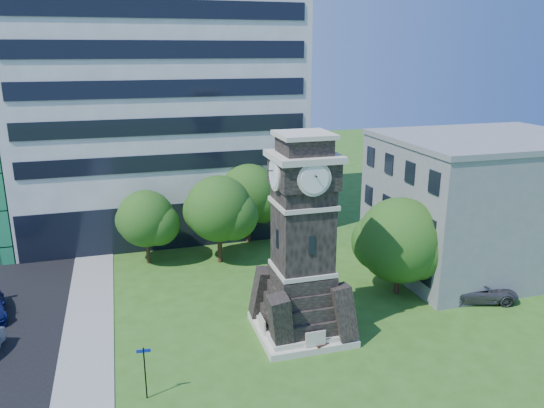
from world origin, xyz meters
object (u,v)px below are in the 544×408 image
object	(u,v)px
car_east_lot	(479,290)
street_sign	(145,367)
park_bench	(327,340)
clock_tower	(302,251)

from	to	relation	value
car_east_lot	street_sign	distance (m)	23.07
car_east_lot	park_bench	size ratio (longest dim) A/B	2.92
car_east_lot	park_bench	world-z (taller)	car_east_lot
clock_tower	street_sign	bearing A→B (deg)	-157.39
clock_tower	street_sign	distance (m)	10.82
car_east_lot	clock_tower	bearing A→B (deg)	109.24
street_sign	car_east_lot	bearing A→B (deg)	15.91
street_sign	park_bench	bearing A→B (deg)	14.41
car_east_lot	street_sign	bearing A→B (deg)	117.90
park_bench	street_sign	xyz separation A→B (m)	(-10.31, -1.81, 1.28)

